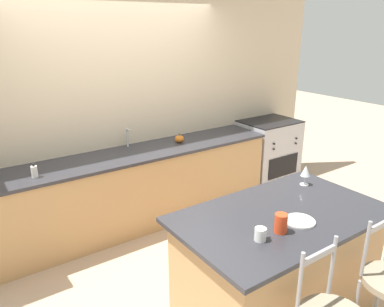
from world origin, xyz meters
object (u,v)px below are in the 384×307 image
at_px(coffee_mug, 261,234).
at_px(pumpkin_decoration, 179,139).
at_px(dinner_plate, 300,221).
at_px(tumbler_cup, 281,223).
at_px(oven_range, 268,152).
at_px(wine_glass, 306,171).
at_px(soap_bottle, 34,172).

bearing_deg(coffee_mug, pumpkin_decoration, 70.18).
relative_size(dinner_plate, coffee_mug, 2.04).
distance_m(tumbler_cup, pumpkin_decoration, 2.29).
xyz_separation_m(oven_range, tumbler_cup, (-2.14, -2.19, 0.54)).
relative_size(coffee_mug, pumpkin_decoration, 0.94).
bearing_deg(oven_range, pumpkin_decoration, 179.30).
xyz_separation_m(coffee_mug, pumpkin_decoration, (0.79, 2.20, -0.05)).
bearing_deg(oven_range, tumbler_cup, -134.42).
relative_size(wine_glass, tumbler_cup, 1.33).
relative_size(tumbler_cup, pumpkin_decoration, 1.18).
height_order(tumbler_cup, soap_bottle, tumbler_cup).
bearing_deg(dinner_plate, coffee_mug, -178.21).
distance_m(wine_glass, pumpkin_decoration, 1.79).
xyz_separation_m(wine_glass, coffee_mug, (-0.94, -0.42, -0.08)).
height_order(dinner_plate, coffee_mug, coffee_mug).
height_order(wine_glass, soap_bottle, wine_glass).
bearing_deg(pumpkin_decoration, coffee_mug, -109.82).
bearing_deg(coffee_mug, oven_range, 43.22).
distance_m(oven_range, coffee_mug, 3.23).
bearing_deg(coffee_mug, soap_bottle, 114.29).
distance_m(dinner_plate, pumpkin_decoration, 2.23).
distance_m(dinner_plate, coffee_mug, 0.40).
bearing_deg(tumbler_cup, pumpkin_decoration, 74.44).
bearing_deg(wine_glass, dinner_plate, -143.01).
xyz_separation_m(dinner_plate, soap_bottle, (-1.32, 2.04, -0.00)).
relative_size(oven_range, pumpkin_decoration, 8.47).
xyz_separation_m(dinner_plate, pumpkin_decoration, (0.40, 2.19, -0.01)).
relative_size(oven_range, soap_bottle, 6.88).
height_order(coffee_mug, pumpkin_decoration, coffee_mug).
relative_size(dinner_plate, pumpkin_decoration, 1.93).
distance_m(dinner_plate, tumbler_cup, 0.22).
distance_m(oven_range, wine_glass, 2.32).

